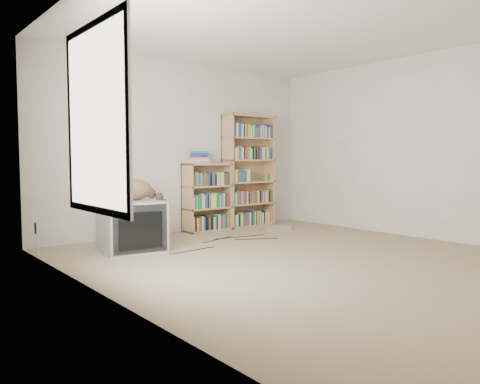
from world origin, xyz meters
TOP-DOWN VIEW (x-y plane):
  - floor at (0.00, 0.00)m, footprint 4.50×5.00m
  - wall_back at (0.00, 2.50)m, footprint 4.50×0.02m
  - wall_left at (-2.25, 0.00)m, footprint 0.02×5.00m
  - wall_right at (2.25, 0.00)m, footprint 0.02×5.00m
  - ceiling at (0.00, 0.00)m, footprint 4.50×5.00m
  - window at (-2.24, 0.20)m, footprint 0.02×1.22m
  - crt_tv at (-1.27, 1.61)m, footprint 0.76×0.70m
  - cat at (-1.17, 1.63)m, footprint 0.66×0.59m
  - bookcase_tall at (1.15, 2.36)m, footprint 0.89×0.30m
  - bookcase_short at (0.33, 2.36)m, footprint 0.74×0.30m
  - book_stack at (0.21, 2.38)m, footprint 0.22×0.29m
  - green_mug at (1.51, 2.34)m, footprint 0.09×0.09m
  - framed_print at (1.12, 2.44)m, footprint 0.15×0.05m
  - dvd_player at (1.14, 1.63)m, footprint 0.36×0.28m
  - wall_outlet at (-2.24, 1.95)m, footprint 0.01×0.08m
  - floor_cables at (-0.18, 1.40)m, footprint 1.20×0.70m

SIDE VIEW (x-z plane):
  - floor at x=0.00m, z-range -0.01..0.01m
  - floor_cables at x=-0.18m, z-range 0.00..0.01m
  - dvd_player at x=1.14m, z-range 0.00..0.08m
  - crt_tv at x=-1.27m, z-range 0.00..0.59m
  - wall_outlet at x=-2.24m, z-range 0.26..0.39m
  - bookcase_short at x=0.33m, z-range -0.04..0.98m
  - cat at x=-1.17m, z-range 0.41..0.96m
  - green_mug at x=1.51m, z-range 0.72..0.82m
  - framed_print at x=1.12m, z-range 0.72..0.92m
  - bookcase_tall at x=1.15m, z-range -0.04..1.73m
  - book_stack at x=0.21m, z-range 1.01..1.20m
  - wall_back at x=0.00m, z-range 0.00..2.50m
  - wall_left at x=-2.25m, z-range 0.00..2.50m
  - wall_right at x=2.25m, z-range 0.00..2.50m
  - window at x=-2.24m, z-range 0.64..2.16m
  - ceiling at x=0.00m, z-range 2.49..2.51m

